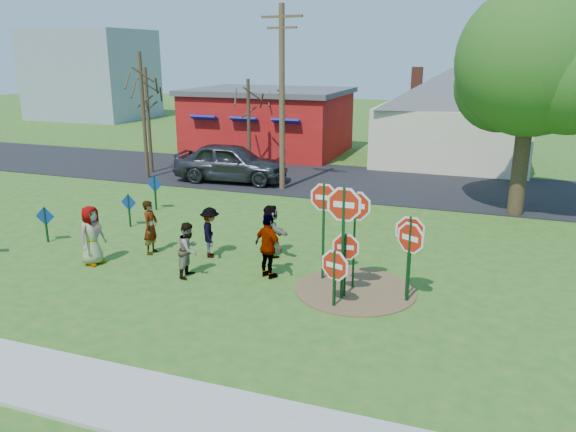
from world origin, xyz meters
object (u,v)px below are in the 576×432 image
Objects in this scene: person_b at (151,227)px; leafy_tree at (536,69)px; person_a at (92,235)px; suv at (231,162)px; utility_pole at (282,96)px; stop_sign_a at (346,252)px; stop_sign_d at (410,237)px; stop_sign_b at (324,207)px; stop_sign_c at (355,217)px.

person_b is 14.61m from leafy_tree.
suv is (-0.84, 11.31, 0.07)m from person_a.
utility_pole is (2.03, 10.66, 3.34)m from person_a.
person_a is 11.34m from suv.
leafy_tree is at bearing -57.36° from person_b.
stop_sign_a is at bearing -147.03° from suv.
utility_pole is at bearing 113.54° from stop_sign_a.
stop_sign_d is 0.42× the size of suv.
stop_sign_d reaches higher than person_a.
stop_sign_b is at bearing -63.60° from utility_pole.
person_a is at bearing 177.28° from stop_sign_a.
utility_pole reaches higher than person_b.
utility_pole is (-5.57, 10.42, 3.00)m from stop_sign_a.
stop_sign_c is at bearing -145.19° from suv.
stop_sign_d is 14.49m from suv.
stop_sign_c is 6.67m from person_b.
person_b is 9.92m from utility_pole.
stop_sign_c is 10.60m from leafy_tree.
stop_sign_a reaches higher than person_a.
stop_sign_c is 1.22× the size of stop_sign_d.
person_b is at bearing 179.34° from stop_sign_b.
stop_sign_b reaches higher than suv.
stop_sign_d is (1.43, -0.09, -0.34)m from stop_sign_c.
leafy_tree is (4.41, 8.98, 3.50)m from stop_sign_c.
stop_sign_b is 10.82m from utility_pole.
person_b is 10.12m from suv.
person_a reaches higher than person_b.
stop_sign_d reaches higher than suv.
stop_sign_a is at bearing -115.02° from leafy_tree.
person_b is at bearing 162.94° from stop_sign_c.
stop_sign_d is 10.29m from leafy_tree.
person_b is 0.31× the size of suv.
leafy_tree is at bearing -100.79° from suv.
person_b is (-7.99, 0.60, -0.78)m from stop_sign_d.
stop_sign_c reaches higher than stop_sign_d.
stop_sign_b reaches higher than stop_sign_d.
stop_sign_b is at bearing -97.22° from person_b.
leafy_tree is (12.92, -1.46, 4.51)m from suv.
person_a is 16.25m from leafy_tree.
person_a is 0.21× the size of leafy_tree.
stop_sign_a is 6.60m from person_b.
suv is 0.64× the size of leafy_tree.
stop_sign_a is 12.19m from utility_pole.
suv is at bearing 116.55° from stop_sign_c.
stop_sign_b reaches higher than person_b.
stop_sign_b is 0.36× the size of utility_pole.
person_a is at bearing 136.23° from person_b.
stop_sign_a is 1.08× the size of person_b.
person_b is (-6.56, 0.51, -1.12)m from stop_sign_c.
stop_sign_b is at bearing 171.69° from stop_sign_d.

